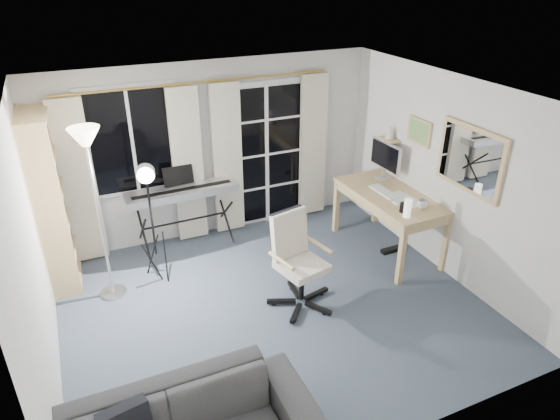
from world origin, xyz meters
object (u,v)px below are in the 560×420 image
object	(u,v)px
monitor	(385,157)
bookshelf	(48,206)
studio_light	(147,188)
office_chair	(295,251)
torchiere_lamp	(90,165)
desk	(390,201)
keyboard_piano	(182,193)
mug	(423,203)

from	to	relation	value
monitor	bookshelf	bearing A→B (deg)	169.98
studio_light	office_chair	xyz separation A→B (m)	(1.34, -1.02, -0.60)
studio_light	monitor	bearing A→B (deg)	8.49
bookshelf	monitor	size ratio (longest dim) A/B	3.50
torchiere_lamp	monitor	xyz separation A→B (m)	(3.69, -0.02, -0.49)
bookshelf	desk	world-z (taller)	bookshelf
office_chair	desk	world-z (taller)	office_chair
keyboard_piano	office_chair	bearing A→B (deg)	-64.86
studio_light	monitor	xyz separation A→B (m)	(3.14, -0.07, -0.10)
torchiere_lamp	mug	distance (m)	3.80
studio_light	mug	bearing A→B (deg)	-8.74
keyboard_piano	monitor	distance (m)	2.74
torchiere_lamp	monitor	distance (m)	3.73
keyboard_piano	studio_light	bearing A→B (deg)	-129.93
studio_light	desk	bearing A→B (deg)	-0.25
office_chair	desk	bearing A→B (deg)	4.28
bookshelf	mug	bearing A→B (deg)	-18.51
keyboard_piano	monitor	size ratio (longest dim) A/B	2.45
office_chair	monitor	bearing A→B (deg)	14.81
bookshelf	keyboard_piano	bearing A→B (deg)	6.08
bookshelf	studio_light	bearing A→B (deg)	-24.64
torchiere_lamp	office_chair	distance (m)	2.34
studio_light	monitor	world-z (taller)	studio_light
bookshelf	studio_light	distance (m)	1.22
desk	monitor	world-z (taller)	monitor
office_chair	desk	xyz separation A→B (m)	(1.60, 0.50, 0.08)
office_chair	keyboard_piano	bearing A→B (deg)	103.40
mug	keyboard_piano	bearing A→B (deg)	146.58
bookshelf	office_chair	world-z (taller)	bookshelf
keyboard_piano	torchiere_lamp	bearing A→B (deg)	-147.96
office_chair	monitor	distance (m)	2.09
monitor	studio_light	bearing A→B (deg)	176.96
bookshelf	torchiere_lamp	xyz separation A→B (m)	(0.51, -0.60, 0.64)
torchiere_lamp	monitor	bearing A→B (deg)	-0.27
bookshelf	monitor	bearing A→B (deg)	-5.98
torchiere_lamp	studio_light	size ratio (longest dim) A/B	1.31
desk	office_chair	bearing A→B (deg)	-164.45
keyboard_piano	monitor	xyz separation A→B (m)	(2.62, -0.72, 0.34)
bookshelf	monitor	world-z (taller)	bookshelf
monitor	desk	bearing A→B (deg)	-115.24
bookshelf	studio_light	size ratio (longest dim) A/B	1.35
keyboard_piano	bookshelf	bearing A→B (deg)	-177.48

